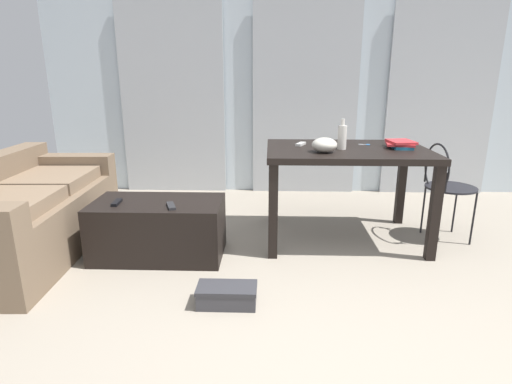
% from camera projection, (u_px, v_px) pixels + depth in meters
% --- Properties ---
extents(ground_plane, '(7.66, 7.66, 0.00)m').
position_uv_depth(ground_plane, '(320.00, 259.00, 3.15)').
color(ground_plane, gray).
extents(wall_back, '(5.98, 0.10, 2.45)m').
position_uv_depth(wall_back, '(305.00, 87.00, 4.73)').
color(wall_back, silver).
rests_on(wall_back, ground).
extents(curtains, '(4.25, 0.03, 2.15)m').
position_uv_depth(curtains, '(305.00, 101.00, 4.69)').
color(curtains, '#B2B7BC').
rests_on(curtains, ground).
extents(couch, '(0.91, 1.80, 0.74)m').
position_uv_depth(couch, '(23.00, 215.00, 3.18)').
color(couch, brown).
rests_on(couch, ground).
extents(coffee_table, '(0.98, 0.53, 0.44)m').
position_uv_depth(coffee_table, '(159.00, 229.00, 3.16)').
color(coffee_table, black).
rests_on(coffee_table, ground).
extents(craft_table, '(1.30, 0.91, 0.79)m').
position_uv_depth(craft_table, '(346.00, 160.00, 3.36)').
color(craft_table, black).
rests_on(craft_table, ground).
extents(wire_chair, '(0.41, 0.42, 0.83)m').
position_uv_depth(wire_chair, '(444.00, 181.00, 3.40)').
color(wire_chair, black).
rests_on(wire_chair, ground).
extents(bottle_near, '(0.07, 0.07, 0.24)m').
position_uv_depth(bottle_near, '(342.00, 137.00, 3.25)').
color(bottle_near, beige).
rests_on(bottle_near, craft_table).
extents(bowl, '(0.19, 0.19, 0.11)m').
position_uv_depth(bowl, '(324.00, 145.00, 3.14)').
color(bowl, beige).
rests_on(bowl, craft_table).
extents(book_stack, '(0.25, 0.26, 0.06)m').
position_uv_depth(book_stack, '(401.00, 144.00, 3.33)').
color(book_stack, '#1E668C').
rests_on(book_stack, craft_table).
extents(tv_remote_on_table, '(0.10, 0.15, 0.02)m').
position_uv_depth(tv_remote_on_table, '(301.00, 144.00, 3.47)').
color(tv_remote_on_table, '#B7B7B2').
rests_on(tv_remote_on_table, craft_table).
extents(scissors, '(0.10, 0.05, 0.00)m').
position_uv_depth(scissors, '(366.00, 145.00, 3.48)').
color(scissors, '#9EA0A5').
rests_on(scissors, craft_table).
extents(tv_remote_primary, '(0.10, 0.17, 0.02)m').
position_uv_depth(tv_remote_primary, '(171.00, 206.00, 2.96)').
color(tv_remote_primary, '#232326').
rests_on(tv_remote_primary, coffee_table).
extents(tv_remote_secondary, '(0.05, 0.15, 0.02)m').
position_uv_depth(tv_remote_secondary, '(117.00, 203.00, 3.04)').
color(tv_remote_secondary, black).
rests_on(tv_remote_secondary, coffee_table).
extents(shoebox, '(0.37, 0.19, 0.12)m').
position_uv_depth(shoebox, '(227.00, 295.00, 2.51)').
color(shoebox, '#38383D').
rests_on(shoebox, ground).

